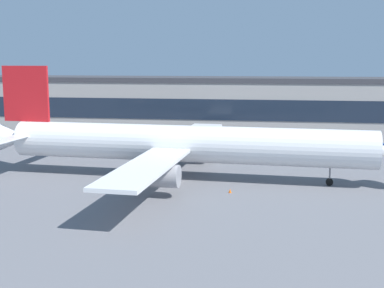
% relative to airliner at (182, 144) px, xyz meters
% --- Properties ---
extents(ground_plane, '(600.00, 600.00, 0.00)m').
position_rel_airliner_xyz_m(ground_plane, '(-1.82, -2.95, -5.67)').
color(ground_plane, slate).
extents(terminal_building, '(144.49, 16.90, 14.73)m').
position_rel_airliner_xyz_m(terminal_building, '(-1.82, 47.25, 1.72)').
color(terminal_building, '#9E9993').
rests_on(terminal_building, ground_plane).
extents(airliner, '(67.61, 58.09, 17.91)m').
position_rel_airliner_xyz_m(airliner, '(0.00, 0.00, 0.00)').
color(airliner, white).
rests_on(airliner, ground_plane).
extents(pushback_tractor, '(4.66, 5.46, 1.75)m').
position_rel_airliner_xyz_m(pushback_tractor, '(-40.74, 31.02, -4.62)').
color(pushback_tractor, gray).
rests_on(pushback_tractor, ground_plane).
extents(belt_loader, '(4.96, 6.53, 1.95)m').
position_rel_airliner_xyz_m(belt_loader, '(-6.33, 32.38, -4.51)').
color(belt_loader, gray).
rests_on(belt_loader, ground_plane).
extents(traffic_cone_0, '(0.45, 0.45, 0.57)m').
position_rel_airliner_xyz_m(traffic_cone_0, '(8.33, -7.89, -5.38)').
color(traffic_cone_0, '#F2590C').
rests_on(traffic_cone_0, ground_plane).
extents(traffic_cone_1, '(0.46, 0.46, 0.58)m').
position_rel_airliner_xyz_m(traffic_cone_1, '(-7.86, -6.71, -5.38)').
color(traffic_cone_1, '#F2590C').
rests_on(traffic_cone_1, ground_plane).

